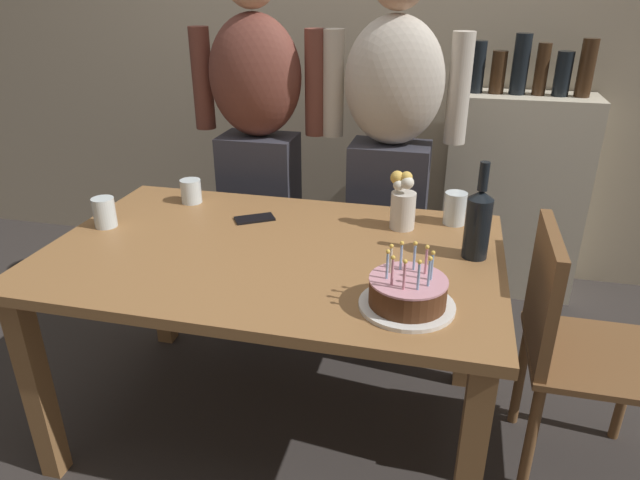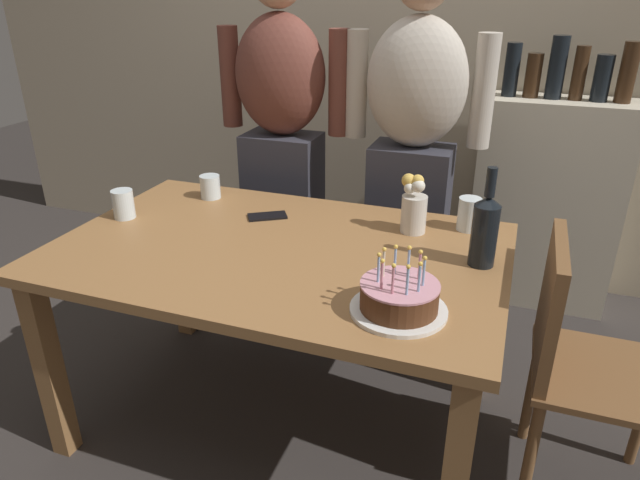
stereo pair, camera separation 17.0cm
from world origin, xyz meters
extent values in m
plane|color=#332D2B|center=(0.00, 0.00, 0.00)|extent=(10.00, 10.00, 0.00)
cube|color=tan|center=(0.00, 1.55, 1.30)|extent=(5.20, 0.10, 2.60)
cube|color=olive|center=(0.00, 0.00, 0.72)|extent=(1.50, 0.96, 0.03)
cube|color=olive|center=(-0.68, -0.41, 0.35)|extent=(0.07, 0.07, 0.70)
cube|color=olive|center=(0.68, -0.41, 0.35)|extent=(0.07, 0.07, 0.70)
cube|color=olive|center=(-0.68, 0.41, 0.35)|extent=(0.07, 0.07, 0.70)
cube|color=olive|center=(0.68, 0.41, 0.35)|extent=(0.07, 0.07, 0.70)
cylinder|color=white|center=(0.47, -0.27, 0.75)|extent=(0.26, 0.26, 0.01)
cylinder|color=#512D19|center=(0.47, -0.27, 0.79)|extent=(0.21, 0.21, 0.07)
cylinder|color=#D18E9E|center=(0.47, -0.27, 0.82)|extent=(0.21, 0.21, 0.01)
cylinder|color=#93B7DB|center=(0.52, -0.29, 0.86)|extent=(0.01, 0.01, 0.07)
sphere|color=#F9C64C|center=(0.52, -0.29, 0.91)|extent=(0.01, 0.01, 0.01)
cylinder|color=#93B7DB|center=(0.53, -0.26, 0.86)|extent=(0.01, 0.01, 0.07)
sphere|color=#F9C64C|center=(0.53, -0.26, 0.91)|extent=(0.01, 0.01, 0.01)
cylinder|color=pink|center=(0.51, -0.23, 0.86)|extent=(0.01, 0.01, 0.07)
sphere|color=#F9C64C|center=(0.51, -0.23, 0.91)|extent=(0.01, 0.01, 0.01)
cylinder|color=#93B7DB|center=(0.48, -0.21, 0.86)|extent=(0.01, 0.01, 0.07)
sphere|color=#F9C64C|center=(0.48, -0.21, 0.91)|extent=(0.01, 0.01, 0.01)
cylinder|color=#93B7DB|center=(0.44, -0.22, 0.86)|extent=(0.01, 0.01, 0.07)
sphere|color=#F9C64C|center=(0.44, -0.22, 0.91)|extent=(0.01, 0.01, 0.01)
cylinder|color=beige|center=(0.42, -0.24, 0.86)|extent=(0.01, 0.01, 0.07)
sphere|color=#F9C64C|center=(0.42, -0.24, 0.91)|extent=(0.01, 0.01, 0.01)
cylinder|color=#93B7DB|center=(0.41, -0.28, 0.86)|extent=(0.01, 0.01, 0.07)
sphere|color=#F9C64C|center=(0.41, -0.28, 0.91)|extent=(0.01, 0.01, 0.01)
cylinder|color=pink|center=(0.43, -0.31, 0.86)|extent=(0.01, 0.01, 0.07)
sphere|color=#F9C64C|center=(0.43, -0.31, 0.91)|extent=(0.01, 0.01, 0.01)
cylinder|color=pink|center=(0.46, -0.33, 0.86)|extent=(0.01, 0.01, 0.07)
sphere|color=#F9C64C|center=(0.46, -0.33, 0.91)|extent=(0.01, 0.01, 0.01)
cylinder|color=#93B7DB|center=(0.50, -0.32, 0.86)|extent=(0.01, 0.01, 0.07)
sphere|color=#F9C64C|center=(0.50, -0.32, 0.91)|extent=(0.01, 0.01, 0.01)
cylinder|color=silver|center=(-0.65, 0.04, 0.79)|extent=(0.08, 0.08, 0.11)
cylinder|color=silver|center=(0.58, 0.36, 0.80)|extent=(0.08, 0.08, 0.12)
cylinder|color=silver|center=(-0.45, 0.34, 0.79)|extent=(0.08, 0.08, 0.09)
cylinder|color=black|center=(0.65, 0.10, 0.84)|extent=(0.08, 0.08, 0.20)
cone|color=black|center=(0.65, 0.10, 0.95)|extent=(0.08, 0.08, 0.03)
cylinder|color=black|center=(0.65, 0.10, 1.01)|extent=(0.03, 0.03, 0.09)
cube|color=black|center=(-0.14, 0.23, 0.74)|extent=(0.16, 0.14, 0.01)
cylinder|color=silver|center=(0.40, 0.28, 0.81)|extent=(0.09, 0.09, 0.13)
sphere|color=silver|center=(0.41, 0.27, 0.92)|extent=(0.05, 0.05, 0.05)
sphere|color=gold|center=(0.40, 0.28, 0.93)|extent=(0.04, 0.04, 0.04)
sphere|color=gold|center=(0.37, 0.28, 0.93)|extent=(0.05, 0.05, 0.05)
sphere|color=silver|center=(0.38, 0.27, 0.90)|extent=(0.04, 0.04, 0.04)
cube|color=#33333D|center=(-0.31, 0.75, 0.46)|extent=(0.34, 0.23, 0.92)
ellipsoid|color=brown|center=(-0.31, 0.75, 1.18)|extent=(0.41, 0.27, 0.52)
cylinder|color=brown|center=(-0.05, 0.78, 1.15)|extent=(0.09, 0.09, 0.44)
cylinder|color=brown|center=(-0.57, 0.78, 1.15)|extent=(0.09, 0.09, 0.44)
cube|color=#33333D|center=(0.29, 0.75, 0.46)|extent=(0.34, 0.23, 0.92)
ellipsoid|color=beige|center=(0.29, 0.75, 1.18)|extent=(0.41, 0.27, 0.52)
cylinder|color=beige|center=(0.55, 0.78, 1.15)|extent=(0.09, 0.09, 0.44)
cylinder|color=beige|center=(0.03, 0.78, 1.15)|extent=(0.09, 0.09, 0.44)
cube|color=brown|center=(1.06, 0.04, 0.46)|extent=(0.42, 0.42, 0.02)
cube|color=brown|center=(0.87, 0.04, 0.67)|extent=(0.04, 0.40, 0.40)
cylinder|color=brown|center=(0.88, -0.14, 0.23)|extent=(0.04, 0.04, 0.45)
cylinder|color=brown|center=(0.88, 0.22, 0.23)|extent=(0.04, 0.04, 0.45)
cube|color=beige|center=(0.88, 1.33, 0.53)|extent=(0.69, 0.30, 1.05)
cylinder|color=black|center=(0.63, 1.33, 1.17)|extent=(0.07, 0.07, 0.24)
cylinder|color=#382314|center=(0.73, 1.33, 1.15)|extent=(0.07, 0.07, 0.20)
cylinder|color=black|center=(0.83, 1.33, 1.19)|extent=(0.08, 0.08, 0.28)
cylinder|color=#382314|center=(0.93, 1.33, 1.17)|extent=(0.06, 0.06, 0.24)
cylinder|color=black|center=(1.02, 1.33, 1.15)|extent=(0.08, 0.08, 0.21)
cylinder|color=#382314|center=(1.12, 1.33, 1.18)|extent=(0.07, 0.07, 0.26)
camera|label=1|loc=(0.55, -1.62, 1.55)|focal=31.78mm
camera|label=2|loc=(0.71, -1.57, 1.55)|focal=31.78mm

